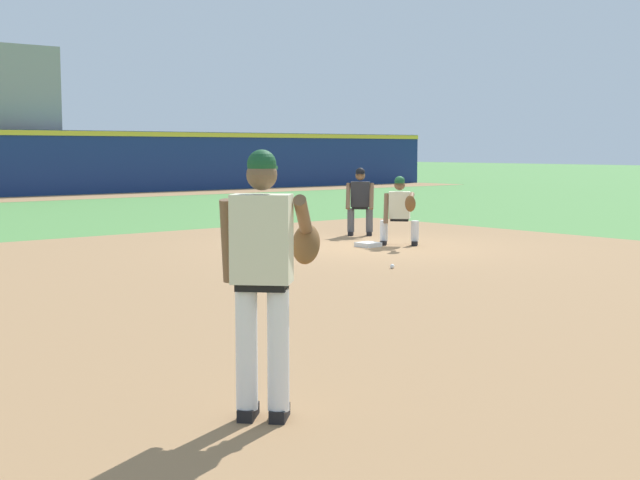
% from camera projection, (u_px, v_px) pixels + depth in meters
% --- Properties ---
extents(ground_plane, '(160.00, 160.00, 0.00)m').
position_uv_depth(ground_plane, '(368.00, 247.00, 16.93)').
color(ground_plane, '#518942').
extents(infield_dirt_patch, '(18.00, 18.00, 0.01)m').
position_uv_depth(infield_dirt_patch, '(340.00, 293.00, 11.53)').
color(infield_dirt_patch, '#9E754C').
rests_on(infield_dirt_patch, ground).
extents(first_base_bag, '(0.38, 0.38, 0.09)m').
position_uv_depth(first_base_bag, '(368.00, 245.00, 16.93)').
color(first_base_bag, white).
rests_on(first_base_bag, ground).
extents(baseball, '(0.07, 0.07, 0.07)m').
position_uv_depth(baseball, '(392.00, 266.00, 13.86)').
color(baseball, white).
rests_on(baseball, ground).
extents(pitcher, '(0.85, 0.56, 1.86)m').
position_uv_depth(pitcher, '(265.00, 268.00, 6.05)').
color(pitcher, black).
rests_on(pitcher, ground).
extents(first_baseman, '(0.77, 1.07, 1.34)m').
position_uv_depth(first_baseman, '(400.00, 208.00, 17.08)').
color(first_baseman, black).
rests_on(first_baseman, ground).
extents(umpire, '(0.67, 0.67, 1.46)m').
position_uv_depth(umpire, '(360.00, 199.00, 19.06)').
color(umpire, black).
rests_on(umpire, ground).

